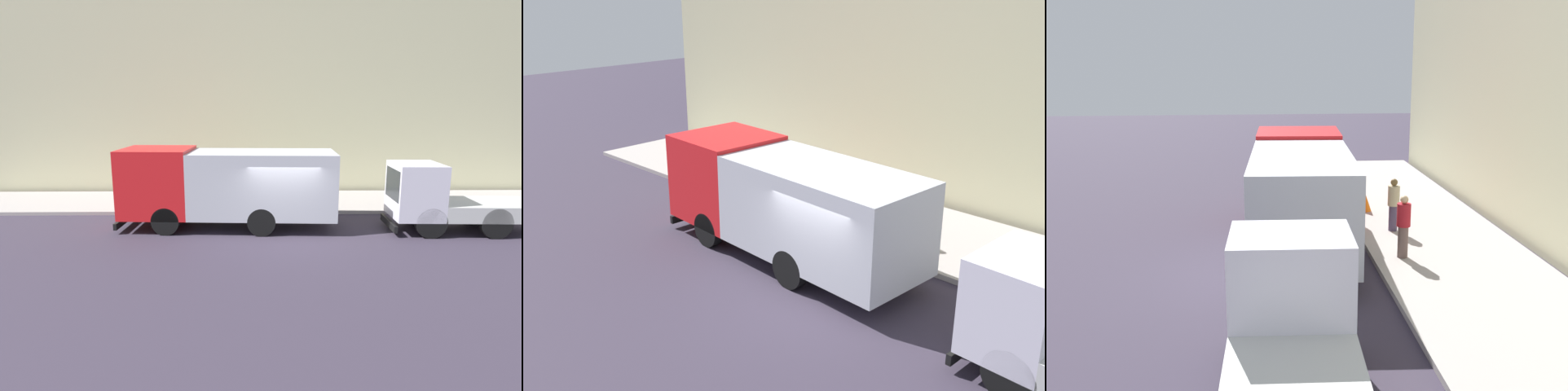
{
  "view_description": "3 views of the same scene",
  "coord_description": "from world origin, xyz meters",
  "views": [
    {
      "loc": [
        -14.82,
        1.06,
        4.63
      ],
      "look_at": [
        1.49,
        0.77,
        1.15
      ],
      "focal_mm": 29.75,
      "sensor_mm": 36.0,
      "label": 1
    },
    {
      "loc": [
        -9.98,
        -8.8,
        7.38
      ],
      "look_at": [
        1.33,
        2.29,
        1.73
      ],
      "focal_mm": 42.42,
      "sensor_mm": 36.0,
      "label": 2
    },
    {
      "loc": [
        -0.05,
        -14.33,
        5.42
      ],
      "look_at": [
        1.42,
        2.35,
        1.45
      ],
      "focal_mm": 41.71,
      "sensor_mm": 36.0,
      "label": 3
    }
  ],
  "objects": [
    {
      "name": "building_facade",
      "position": [
        7.88,
        0.0,
        6.14
      ],
      "size": [
        0.5,
        30.0,
        12.29
      ],
      "primitive_type": "cube",
      "color": "beige",
      "rests_on": "ground"
    },
    {
      "name": "pedestrian_standing",
      "position": [
        3.78,
        0.55,
        1.03
      ],
      "size": [
        0.51,
        0.51,
        1.67
      ],
      "rotation": [
        0.0,
        0.0,
        2.5
      ],
      "color": "brown",
      "rests_on": "sidewalk"
    },
    {
      "name": "sidewalk",
      "position": [
        5.19,
        0.0,
        0.07
      ],
      "size": [
        4.38,
        30.0,
        0.15
      ],
      "primitive_type": "cube",
      "color": "#ABA29E",
      "rests_on": "ground"
    },
    {
      "name": "ground",
      "position": [
        0.0,
        0.0,
        0.0
      ],
      "size": [
        80.0,
        80.0,
        0.0
      ],
      "primitive_type": "plane",
      "color": "#362F3E"
    },
    {
      "name": "large_utility_truck",
      "position": [
        1.2,
        2.04,
        1.69
      ],
      "size": [
        2.98,
        8.13,
        3.0
      ],
      "rotation": [
        0.0,
        0.0,
        -0.05
      ],
      "color": "red",
      "rests_on": "ground"
    },
    {
      "name": "traffic_cone_orange",
      "position": [
        3.62,
        5.39,
        0.51
      ],
      "size": [
        0.51,
        0.51,
        0.72
      ],
      "primitive_type": "cone",
      "color": "orange",
      "rests_on": "sidewalk"
    },
    {
      "name": "pedestrian_walking",
      "position": [
        4.08,
        2.99,
        0.99
      ],
      "size": [
        0.38,
        0.38,
        1.6
      ],
      "rotation": [
        0.0,
        0.0,
        3.06
      ],
      "color": "#463A52",
      "rests_on": "sidewalk"
    }
  ]
}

